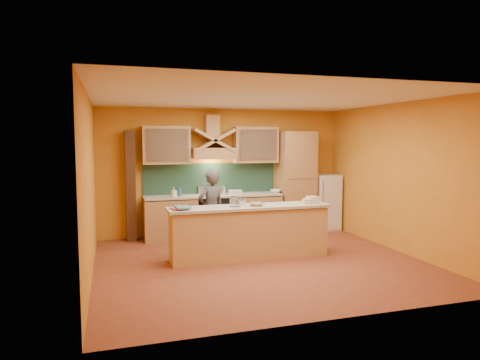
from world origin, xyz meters
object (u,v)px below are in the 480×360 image
object	(u,v)px
fridge	(325,202)
mixing_bowl	(257,204)
person	(211,210)
kitchen_scale	(242,203)
stove	(214,216)

from	to	relation	value
fridge	mixing_bowl	size ratio (longest dim) A/B	5.25
person	mixing_bowl	distance (m)	1.06
kitchen_scale	person	bearing A→B (deg)	119.31
stove	person	distance (m)	1.21
fridge	kitchen_scale	xyz separation A→B (m)	(-2.60, -1.77, 0.34)
kitchen_scale	stove	bearing A→B (deg)	90.04
mixing_bowl	kitchen_scale	bearing A→B (deg)	139.94
stove	kitchen_scale	distance (m)	1.86
kitchen_scale	mixing_bowl	world-z (taller)	kitchen_scale
stove	mixing_bowl	distance (m)	2.05
stove	person	size ratio (longest dim) A/B	0.58
fridge	mixing_bowl	distance (m)	3.10
fridge	person	world-z (taller)	person
stove	kitchen_scale	xyz separation A→B (m)	(0.10, -1.77, 0.54)
stove	person	bearing A→B (deg)	-105.77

